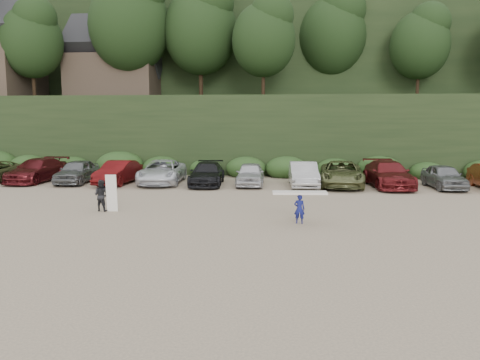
# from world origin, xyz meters

# --- Properties ---
(ground) EXTENTS (120.00, 120.00, 0.00)m
(ground) POSITION_xyz_m (0.00, 0.00, 0.00)
(ground) COLOR tan
(ground) RESTS_ON ground
(hillside_backdrop) EXTENTS (90.00, 41.50, 28.00)m
(hillside_backdrop) POSITION_xyz_m (-0.26, 35.93, 11.22)
(hillside_backdrop) COLOR black
(hillside_backdrop) RESTS_ON ground
(parked_cars) EXTENTS (40.00, 6.00, 1.63)m
(parked_cars) POSITION_xyz_m (-2.58, 10.10, 0.77)
(parked_cars) COLOR #9D9DA1
(parked_cars) RESTS_ON ground
(child_surfer) EXTENTS (2.26, 0.77, 1.33)m
(child_surfer) POSITION_xyz_m (4.60, -0.54, 0.91)
(child_surfer) COLOR navy
(child_surfer) RESTS_ON ground
(adult_surfer) EXTENTS (1.22, 0.69, 1.74)m
(adult_surfer) POSITION_xyz_m (-4.49, 1.14, 0.75)
(adult_surfer) COLOR black
(adult_surfer) RESTS_ON ground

